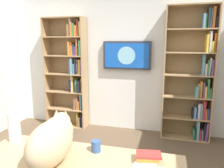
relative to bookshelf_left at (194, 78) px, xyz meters
The scene contains 8 objects.
wall_back 1.26m from the bookshelf_left, ahead, with size 4.52×0.06×2.70m, color silver.
bookshelf_left is the anchor object (origin of this frame).
bookshelf_right 2.25m from the bookshelf_left, ahead, with size 0.80×0.28×2.12m.
wall_mounted_tv 1.22m from the bookshelf_left, ahead, with size 0.88×0.07×0.51m.
cat 2.72m from the bookshelf_left, 62.51° to the left, with size 0.28×0.65×0.38m.
paper_towel_roll 2.83m from the bookshelf_left, 50.68° to the left, with size 0.11×0.11×0.27m, color white.
coffee_mug 2.41m from the bookshelf_left, 65.59° to the left, with size 0.08×0.08×0.10m, color #335999.
desk_book_stack 2.31m from the bookshelf_left, 76.12° to the left, with size 0.21×0.15×0.07m.
Camera 1 is at (-0.79, 1.71, 1.66)m, focal length 34.36 mm.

